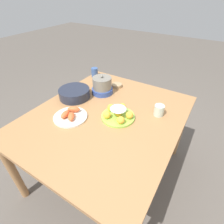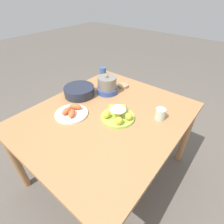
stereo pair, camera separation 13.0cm
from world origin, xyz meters
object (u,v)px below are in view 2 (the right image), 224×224
object	(u,v)px
cup_far	(103,72)
sauce_bowl	(123,86)
serving_bowl	(79,91)
dining_table	(107,123)
seafood_platter	(71,112)
cup_near	(160,114)
warming_pot	(107,85)
cake_plate	(118,114)

from	to	relation	value
cup_far	sauce_bowl	bearing A→B (deg)	-102.96
serving_bowl	sauce_bowl	bearing A→B (deg)	-30.68
sauce_bowl	dining_table	bearing A→B (deg)	-159.75
seafood_platter	cup_near	world-z (taller)	cup_near
seafood_platter	cup_far	bearing A→B (deg)	21.81
cup_far	warming_pot	distance (m)	0.36
cup_near	warming_pot	bearing A→B (deg)	84.75
cake_plate	seafood_platter	bearing A→B (deg)	121.70
seafood_platter	cup_far	distance (m)	0.72
serving_bowl	dining_table	bearing A→B (deg)	-100.68
sauce_bowl	cup_near	bearing A→B (deg)	-114.00
sauce_bowl	cake_plate	bearing A→B (deg)	-148.46
serving_bowl	cup_far	xyz separation A→B (m)	(0.44, 0.10, 0.00)
cake_plate	cup_near	size ratio (longest dim) A/B	2.92
cup_far	warming_pot	size ratio (longest dim) A/B	0.50
sauce_bowl	warming_pot	size ratio (longest dim) A/B	0.52
dining_table	seafood_platter	bearing A→B (deg)	127.92
cup_far	dining_table	bearing A→B (deg)	-136.63
cup_near	dining_table	bearing A→B (deg)	122.13
seafood_platter	cup_near	distance (m)	0.67
dining_table	cup_near	world-z (taller)	cup_near
sauce_bowl	seafood_platter	xyz separation A→B (m)	(-0.60, 0.05, 0.00)
serving_bowl	seafood_platter	size ratio (longest dim) A/B	1.06
cake_plate	sauce_bowl	world-z (taller)	cake_plate
seafood_platter	cup_near	xyz separation A→B (m)	(0.38, -0.55, 0.02)
serving_bowl	seafood_platter	distance (m)	0.29
serving_bowl	cup_far	world-z (taller)	cup_far
cup_far	cup_near	bearing A→B (deg)	-109.86
cake_plate	warming_pot	world-z (taller)	warming_pot
sauce_bowl	seafood_platter	bearing A→B (deg)	175.18
cake_plate	warming_pot	xyz separation A→B (m)	(0.24, 0.31, 0.04)
cup_near	warming_pot	world-z (taller)	warming_pot
serving_bowl	seafood_platter	xyz separation A→B (m)	(-0.23, -0.17, -0.03)
cake_plate	cup_near	bearing A→B (deg)	-52.39
dining_table	seafood_platter	world-z (taller)	seafood_platter
serving_bowl	warming_pot	xyz separation A→B (m)	(0.19, -0.16, 0.03)
seafood_platter	dining_table	bearing A→B (deg)	-52.08
cake_plate	serving_bowl	bearing A→B (deg)	84.15
cake_plate	dining_table	bearing A→B (deg)	103.96
dining_table	sauce_bowl	world-z (taller)	sauce_bowl
cake_plate	cup_far	xyz separation A→B (m)	(0.48, 0.57, 0.02)
seafood_platter	serving_bowl	bearing A→B (deg)	35.10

